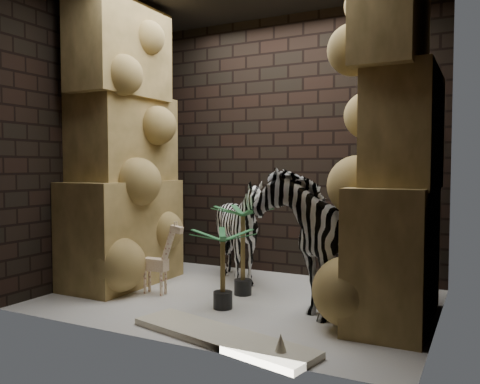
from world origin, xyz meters
The scene contains 13 objects.
floor centered at (0.00, 0.00, 0.00)m, with size 3.50×3.50×0.00m, color beige.
wall_back centered at (0.00, 1.25, 1.50)m, with size 3.50×3.50×0.00m, color black.
wall_front centered at (0.00, -1.25, 1.50)m, with size 3.50×3.50×0.00m, color black.
wall_left centered at (-1.75, 0.00, 1.50)m, with size 3.00×3.00×0.00m, color black.
wall_right centered at (1.75, 0.00, 1.50)m, with size 3.00×3.00×0.00m, color black.
rock_pillar_left centered at (-1.40, 0.00, 1.50)m, with size 0.68×1.30×3.00m, color tan, non-canonical shape.
rock_pillar_right centered at (1.42, 0.00, 1.50)m, with size 0.58×1.25×3.00m, color tan, non-canonical shape.
zebra_right centered at (0.76, 0.17, 0.74)m, with size 0.68×1.25×1.48m, color white.
zebra_left centered at (-0.28, 0.58, 0.51)m, with size 0.90×1.12×1.01m, color white.
giraffe_toy centered at (-0.82, -0.21, 0.37)m, with size 0.39×0.13×0.75m, color beige, non-canonical shape.
palm_front centered at (-0.04, 0.16, 0.44)m, with size 0.36×0.36×0.89m, color #164C27, non-canonical shape.
palm_back centered at (0.01, -0.33, 0.36)m, with size 0.36×0.36×0.71m, color #164C27, non-canonical shape.
surfboard centered at (0.38, -1.03, 0.03)m, with size 1.52×0.37×0.05m, color beige.
Camera 1 is at (2.07, -4.04, 1.26)m, focal length 36.35 mm.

